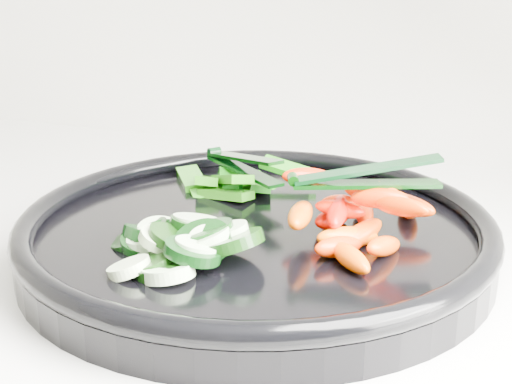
% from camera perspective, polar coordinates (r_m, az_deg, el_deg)
% --- Properties ---
extents(veggie_tray, '(0.39, 0.39, 0.04)m').
position_cam_1_polar(veggie_tray, '(0.57, -0.00, -3.32)').
color(veggie_tray, black).
rests_on(veggie_tray, counter).
extents(cucumber_pile, '(0.14, 0.12, 0.04)m').
position_cam_1_polar(cucumber_pile, '(0.52, -6.42, -3.96)').
color(cucumber_pile, black).
rests_on(cucumber_pile, veggie_tray).
extents(carrot_pile, '(0.13, 0.17, 0.06)m').
position_cam_1_polar(carrot_pile, '(0.55, 7.98, -1.87)').
color(carrot_pile, '#FE3600').
rests_on(carrot_pile, veggie_tray).
extents(pepper_pile, '(0.14, 0.09, 0.04)m').
position_cam_1_polar(pepper_pile, '(0.65, -2.00, 0.76)').
color(pepper_pile, '#0C6709').
rests_on(pepper_pile, veggie_tray).
extents(tong_carrot, '(0.11, 0.06, 0.02)m').
position_cam_1_polar(tong_carrot, '(0.53, 8.48, 1.20)').
color(tong_carrot, black).
rests_on(tong_carrot, carrot_pile).
extents(tong_pepper, '(0.10, 0.08, 0.02)m').
position_cam_1_polar(tong_pepper, '(0.65, -1.19, 2.33)').
color(tong_pepper, black).
rests_on(tong_pepper, pepper_pile).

